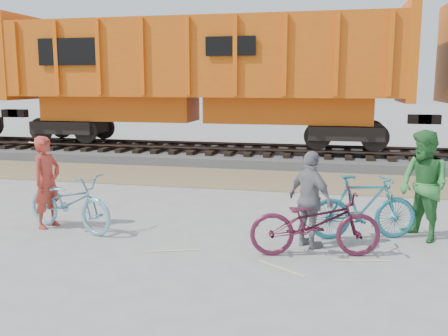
{
  "coord_description": "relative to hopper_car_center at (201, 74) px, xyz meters",
  "views": [
    {
      "loc": [
        1.51,
        -8.21,
        2.7
      ],
      "look_at": [
        -0.67,
        1.5,
        1.0
      ],
      "focal_mm": 40.0,
      "sensor_mm": 36.0,
      "label": 1
    }
  ],
  "objects": [
    {
      "name": "bicycle_blue",
      "position": [
        -0.05,
        -9.09,
        -2.47
      ],
      "size": [
        2.16,
        1.31,
        1.07
      ],
      "primitive_type": "imported",
      "rotation": [
        0.0,
        0.0,
        1.26
      ],
      "color": "#74B2C7",
      "rests_on": "ground"
    },
    {
      "name": "person_solo",
      "position": [
        -0.55,
        -8.99,
        -2.14
      ],
      "size": [
        0.53,
        0.7,
        1.73
      ],
      "primitive_type": "imported",
      "rotation": [
        0.0,
        0.0,
        1.37
      ],
      "color": "#B6382A",
      "rests_on": "ground"
    },
    {
      "name": "gravel_strip",
      "position": [
        3.19,
        -3.5,
        -3.0
      ],
      "size": [
        120.0,
        3.0,
        0.02
      ],
      "primitive_type": "cube",
      "color": "#887754",
      "rests_on": "ground"
    },
    {
      "name": "bicycle_maroon",
      "position": [
        4.44,
        -9.51,
        -2.47
      ],
      "size": [
        2.15,
        1.11,
        1.08
      ],
      "primitive_type": "imported",
      "rotation": [
        0.0,
        0.0,
        1.77
      ],
      "color": "#55192F",
      "rests_on": "ground"
    },
    {
      "name": "person_woman",
      "position": [
        4.34,
        -9.11,
        -2.2
      ],
      "size": [
        0.96,
        0.94,
        1.62
      ],
      "primitive_type": "imported",
      "rotation": [
        0.0,
        0.0,
        2.38
      ],
      "color": "gray",
      "rests_on": "ground"
    },
    {
      "name": "bicycle_teal",
      "position": [
        5.22,
        -8.46,
        -2.43
      ],
      "size": [
        1.98,
        1.05,
        1.14
      ],
      "primitive_type": "imported",
      "rotation": [
        0.0,
        0.0,
        1.85
      ],
      "color": "teal",
      "rests_on": "ground"
    },
    {
      "name": "ballast_bed",
      "position": [
        3.19,
        0.0,
        -2.86
      ],
      "size": [
        120.0,
        4.0,
        0.3
      ],
      "primitive_type": "cube",
      "color": "slate",
      "rests_on": "ground"
    },
    {
      "name": "person_man",
      "position": [
        6.22,
        -8.26,
        -2.05
      ],
      "size": [
        1.12,
        1.18,
        1.91
      ],
      "primitive_type": "imported",
      "rotation": [
        0.0,
        0.0,
        -0.98
      ],
      "color": "#327D37",
      "rests_on": "ground"
    },
    {
      "name": "hopper_car_center",
      "position": [
        0.0,
        0.0,
        0.0
      ],
      "size": [
        14.0,
        3.13,
        4.65
      ],
      "color": "black",
      "rests_on": "track"
    },
    {
      "name": "track",
      "position": [
        3.19,
        0.0,
        -2.53
      ],
      "size": [
        120.0,
        2.6,
        0.24
      ],
      "color": "black",
      "rests_on": "ballast_bed"
    },
    {
      "name": "ground",
      "position": [
        3.19,
        -9.0,
        -3.01
      ],
      "size": [
        120.0,
        120.0,
        0.0
      ],
      "primitive_type": "plane",
      "color": "#9E9E99",
      "rests_on": "ground"
    }
  ]
}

